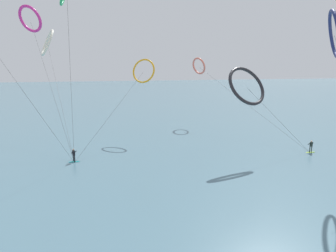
{
  "coord_description": "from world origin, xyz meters",
  "views": [
    {
      "loc": [
        -5.59,
        -1.49,
        11.94
      ],
      "look_at": [
        0.0,
        23.84,
        6.32
      ],
      "focal_mm": 30.64,
      "sensor_mm": 36.0,
      "label": 1
    }
  ],
  "objects": [
    {
      "name": "surfer_teal",
      "position": [
        -9.67,
        33.95,
        0.82
      ],
      "size": [
        1.4,
        0.73,
        1.7
      ],
      "rotation": [
        0.0,
        0.0,
        2.23
      ],
      "color": "teal",
      "rests_on": "ground"
    },
    {
      "name": "kite_charcoal",
      "position": [
        11.86,
        31.68,
        9.27
      ],
      "size": [
        12.9,
        4.99,
        11.68
      ],
      "rotation": [
        0.0,
        0.0,
        0.33
      ],
      "color": "black",
      "rests_on": "ground"
    },
    {
      "name": "kite_magenta",
      "position": [
        -16.18,
        47.98,
        18.65
      ],
      "size": [
        8.81,
        16.06,
        20.67
      ],
      "rotation": [
        0.0,
        0.0,
        2.54
      ],
      "color": "#CC288E",
      "rests_on": "ground"
    },
    {
      "name": "kite_coral",
      "position": [
        13.11,
        54.43,
        11.54
      ],
      "size": [
        9.84,
        25.3,
        13.28
      ],
      "rotation": [
        0.0,
        0.0,
        2.02
      ],
      "color": "#EA7260",
      "rests_on": "ground"
    },
    {
      "name": "sea_water",
      "position": [
        0.0,
        108.84,
        0.04
      ],
      "size": [
        400.0,
        200.0,
        0.08
      ],
      "primitive_type": "cube",
      "color": "slate",
      "rests_on": "ground"
    },
    {
      "name": "kite_navy",
      "position": [
        17.09,
        24.09,
        14.87
      ],
      "size": [
        3.93,
        9.66,
        17.31
      ],
      "rotation": [
        0.0,
        0.0,
        0.98
      ],
      "color": "navy",
      "rests_on": "ground"
    },
    {
      "name": "kite_ivory",
      "position": [
        -15.42,
        56.37,
        15.75
      ],
      "size": [
        7.77,
        25.33,
        18.23
      ],
      "rotation": [
        0.0,
        0.0,
        5.01
      ],
      "color": "silver",
      "rests_on": "ground"
    },
    {
      "name": "surfer_lime",
      "position": [
        21.6,
        31.03,
        0.82
      ],
      "size": [
        1.4,
        0.57,
        1.7
      ],
      "rotation": [
        0.0,
        0.0,
        0.01
      ],
      "color": "#8CC62D",
      "rests_on": "ground"
    },
    {
      "name": "kite_amber",
      "position": [
        0.71,
        45.52,
        10.84
      ],
      "size": [
        12.43,
        13.36,
        12.83
      ],
      "rotation": [
        0.0,
        0.0,
        5.65
      ],
      "color": "orange",
      "rests_on": "ground"
    }
  ]
}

